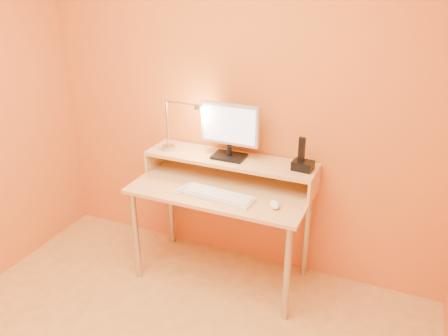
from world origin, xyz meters
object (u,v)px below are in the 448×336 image
at_px(monitor_panel, 230,124).
at_px(mouse, 275,204).
at_px(keyboard, 219,196).
at_px(lamp_base, 168,148).
at_px(remote_control, 185,188).
at_px(phone_dock, 303,166).

distance_m(monitor_panel, mouse, 0.63).
xyz_separation_m(keyboard, mouse, (0.37, 0.02, 0.01)).
height_order(lamp_base, keyboard, lamp_base).
relative_size(monitor_panel, lamp_base, 4.10).
xyz_separation_m(monitor_panel, mouse, (0.42, -0.28, -0.38)).
bearing_deg(lamp_base, mouse, -15.06).
bearing_deg(keyboard, remote_control, -178.74).
xyz_separation_m(keyboard, remote_control, (-0.25, 0.02, -0.00)).
distance_m(monitor_panel, keyboard, 0.49).
bearing_deg(monitor_panel, phone_dock, -0.39).
xyz_separation_m(lamp_base, keyboard, (0.51, -0.26, -0.16)).
bearing_deg(mouse, lamp_base, 140.46).
height_order(monitor_panel, lamp_base, monitor_panel).
bearing_deg(monitor_panel, remote_control, -125.08).
xyz_separation_m(monitor_panel, remote_control, (-0.20, -0.28, -0.39)).
bearing_deg(lamp_base, keyboard, -26.94).
xyz_separation_m(lamp_base, phone_dock, (0.97, 0.03, 0.02)).
bearing_deg(lamp_base, remote_control, -43.35).
distance_m(monitor_panel, phone_dock, 0.55).
xyz_separation_m(lamp_base, remote_control, (0.26, -0.24, -0.16)).
xyz_separation_m(mouse, remote_control, (-0.62, -0.01, -0.01)).
height_order(keyboard, remote_control, keyboard).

